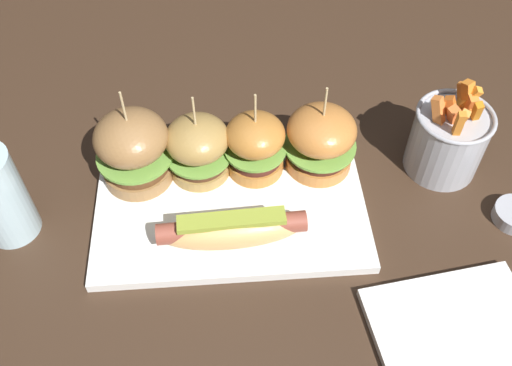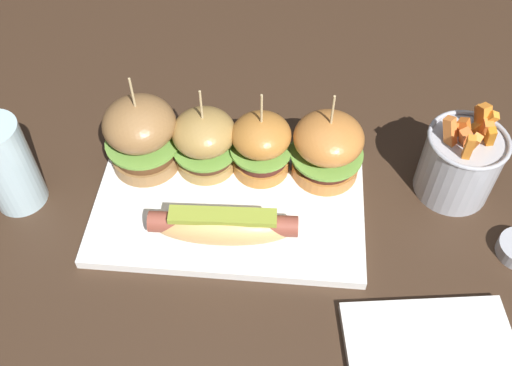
# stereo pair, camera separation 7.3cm
# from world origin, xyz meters

# --- Properties ---
(ground_plane) EXTENTS (3.00, 3.00, 0.00)m
(ground_plane) POSITION_xyz_m (0.00, 0.00, 0.00)
(ground_plane) COLOR #382619
(platter_main) EXTENTS (0.36, 0.22, 0.01)m
(platter_main) POSITION_xyz_m (0.00, 0.00, 0.01)
(platter_main) COLOR white
(platter_main) RESTS_ON ground
(hot_dog) EXTENTS (0.18, 0.06, 0.05)m
(hot_dog) POSITION_xyz_m (-0.00, -0.06, 0.04)
(hot_dog) COLOR tan
(hot_dog) RESTS_ON platter_main
(slider_far_left) EXTENTS (0.10, 0.10, 0.15)m
(slider_far_left) POSITION_xyz_m (-0.12, 0.06, 0.07)
(slider_far_left) COLOR olive
(slider_far_left) RESTS_ON platter_main
(slider_center_left) EXTENTS (0.09, 0.09, 0.13)m
(slider_center_left) POSITION_xyz_m (-0.04, 0.06, 0.06)
(slider_center_left) COLOR #9F7B41
(slider_center_left) RESTS_ON platter_main
(slider_center_right) EXTENTS (0.08, 0.08, 0.13)m
(slider_center_right) POSITION_xyz_m (0.04, 0.06, 0.06)
(slider_center_right) COLOR #B0702F
(slider_center_right) RESTS_ON platter_main
(slider_far_right) EXTENTS (0.10, 0.10, 0.14)m
(slider_far_right) POSITION_xyz_m (0.13, 0.06, 0.06)
(slider_far_right) COLOR #BA7334
(slider_far_right) RESTS_ON platter_main
(fries_bucket) EXTENTS (0.10, 0.10, 0.14)m
(fries_bucket) POSITION_xyz_m (0.30, 0.06, 0.05)
(fries_bucket) COLOR #A8AAB2
(fries_bucket) RESTS_ON ground
(water_glass) EXTENTS (0.07, 0.07, 0.13)m
(water_glass) POSITION_xyz_m (-0.28, -0.01, 0.07)
(water_glass) COLOR silver
(water_glass) RESTS_ON ground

